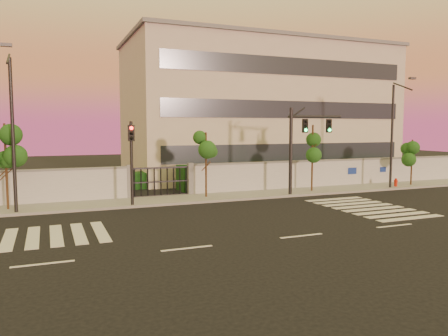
% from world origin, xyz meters
% --- Properties ---
extents(ground, '(120.00, 120.00, 0.00)m').
position_xyz_m(ground, '(0.00, 0.00, 0.00)').
color(ground, black).
rests_on(ground, ground).
extents(sidewalk, '(60.00, 3.00, 0.15)m').
position_xyz_m(sidewalk, '(0.00, 10.50, 0.07)').
color(sidewalk, gray).
rests_on(sidewalk, ground).
extents(perimeter_wall, '(60.00, 0.36, 2.20)m').
position_xyz_m(perimeter_wall, '(0.10, 12.00, 1.07)').
color(perimeter_wall, '#ACAEB3').
rests_on(perimeter_wall, ground).
extents(hedge_row, '(41.00, 4.25, 1.80)m').
position_xyz_m(hedge_row, '(1.17, 14.74, 0.82)').
color(hedge_row, '#143710').
rests_on(hedge_row, ground).
extents(institutional_building, '(24.40, 12.40, 12.25)m').
position_xyz_m(institutional_building, '(9.00, 21.99, 6.16)').
color(institutional_building, beige).
rests_on(institutional_building, ground).
extents(road_markings, '(57.00, 7.62, 0.02)m').
position_xyz_m(road_markings, '(-1.58, 3.76, 0.01)').
color(road_markings, silver).
rests_on(road_markings, ground).
extents(street_tree_c, '(1.52, 1.21, 4.75)m').
position_xyz_m(street_tree_c, '(-11.76, 10.52, 3.50)').
color(street_tree_c, '#382314').
rests_on(street_tree_c, ground).
extents(street_tree_d, '(1.43, 1.14, 4.23)m').
position_xyz_m(street_tree_d, '(-0.44, 10.48, 3.11)').
color(street_tree_d, '#382314').
rests_on(street_tree_d, ground).
extents(street_tree_e, '(1.57, 1.25, 4.71)m').
position_xyz_m(street_tree_e, '(7.32, 10.27, 3.47)').
color(street_tree_e, '#382314').
rests_on(street_tree_e, ground).
extents(street_tree_f, '(1.44, 1.15, 3.61)m').
position_xyz_m(street_tree_f, '(16.17, 10.07, 2.66)').
color(street_tree_f, '#382314').
rests_on(street_tree_f, ground).
extents(traffic_signal_main, '(3.60, 1.28, 5.81)m').
position_xyz_m(traffic_signal_main, '(5.77, 9.35, 3.67)').
color(traffic_signal_main, black).
rests_on(traffic_signal_main, ground).
extents(traffic_signal_secondary, '(0.38, 0.35, 4.87)m').
position_xyz_m(traffic_signal_secondary, '(-5.33, 9.28, 3.09)').
color(traffic_signal_secondary, black).
rests_on(traffic_signal_secondary, ground).
extents(streetlight_west, '(0.50, 2.03, 8.42)m').
position_xyz_m(streetlight_west, '(-11.32, 9.24, 4.55)').
color(streetlight_west, black).
rests_on(streetlight_west, ground).
extents(streetlight_east, '(0.47, 1.91, 7.95)m').
position_xyz_m(streetlight_east, '(13.56, 9.29, 4.30)').
color(streetlight_east, black).
rests_on(streetlight_east, ground).
extents(fire_hydrant, '(0.30, 0.29, 0.77)m').
position_xyz_m(fire_hydrant, '(14.31, 9.69, 0.38)').
color(fire_hydrant, red).
rests_on(fire_hydrant, ground).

